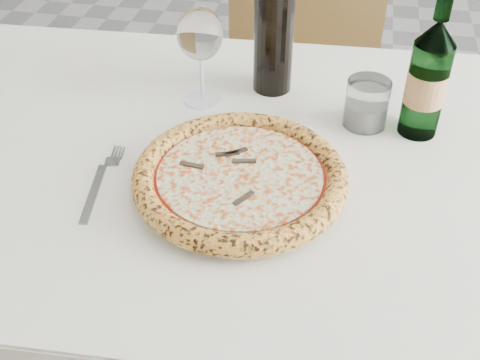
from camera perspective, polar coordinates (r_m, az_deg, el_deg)
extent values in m
cube|color=brown|center=(1.07, 1.06, 1.41)|extent=(1.47, 0.89, 0.04)
cube|color=white|center=(1.05, 1.08, 2.40)|extent=(1.53, 0.96, 0.01)
cube|color=white|center=(1.48, 4.17, 8.83)|extent=(1.48, 0.01, 0.22)
cylinder|color=brown|center=(1.76, -18.24, 1.03)|extent=(0.06, 0.06, 0.71)
cube|color=brown|center=(1.77, 4.68, 7.17)|extent=(0.49, 0.49, 0.04)
cylinder|color=brown|center=(2.05, 10.85, 3.63)|extent=(0.04, 0.04, 0.43)
cylinder|color=brown|center=(1.74, 9.54, -3.77)|extent=(0.04, 0.04, 0.43)
cylinder|color=brown|center=(2.09, -0.02, 5.25)|extent=(0.04, 0.04, 0.43)
cylinder|color=brown|center=(1.79, -3.16, -1.68)|extent=(0.04, 0.04, 0.43)
cylinder|color=silver|center=(0.97, 0.00, -0.59)|extent=(0.30, 0.30, 0.01)
torus|color=silver|center=(0.97, 0.00, -0.37)|extent=(0.30, 0.30, 0.01)
cylinder|color=#F0CC57|center=(0.96, 0.00, 0.00)|extent=(0.34, 0.34, 0.01)
torus|color=gold|center=(0.96, 0.00, 0.37)|extent=(0.34, 0.34, 0.04)
cylinder|color=#AF0402|center=(0.96, 0.00, 0.37)|extent=(0.29, 0.29, 0.00)
cylinder|color=beige|center=(0.96, 0.00, 0.51)|extent=(0.26, 0.26, 0.00)
cube|color=black|center=(0.95, 1.99, 0.47)|extent=(0.04, 0.01, 0.00)
cube|color=black|center=(0.99, 1.54, 2.43)|extent=(0.02, 0.04, 0.00)
cube|color=black|center=(1.00, -2.92, 2.70)|extent=(0.04, 0.03, 0.00)
cube|color=black|center=(0.94, -2.20, 0.10)|extent=(0.04, 0.03, 0.00)
cube|color=black|center=(0.91, 0.44, -1.64)|extent=(0.02, 0.04, 0.00)
cube|color=slate|center=(0.99, -13.74, -1.25)|extent=(0.04, 0.14, 0.00)
cube|color=slate|center=(1.05, -11.97, 1.77)|extent=(0.03, 0.03, 0.00)
cylinder|color=slate|center=(1.08, -11.91, 2.71)|extent=(0.00, 0.03, 0.00)
cylinder|color=slate|center=(1.08, -11.60, 2.67)|extent=(0.00, 0.03, 0.00)
cylinder|color=slate|center=(1.07, -11.29, 2.63)|extent=(0.00, 0.03, 0.00)
cylinder|color=slate|center=(1.07, -10.99, 2.60)|extent=(0.00, 0.03, 0.00)
cylinder|color=silver|center=(1.20, -3.54, 7.61)|extent=(0.07, 0.07, 0.00)
cylinder|color=silver|center=(1.17, -3.64, 9.72)|extent=(0.01, 0.01, 0.10)
ellipsoid|color=silver|center=(1.13, -3.83, 13.67)|extent=(0.09, 0.09, 0.10)
cylinder|color=silver|center=(1.13, 11.93, 7.12)|extent=(0.08, 0.08, 0.09)
cylinder|color=silver|center=(1.14, 11.79, 6.20)|extent=(0.07, 0.07, 0.04)
cylinder|color=#336137|center=(1.11, 17.15, 8.17)|extent=(0.07, 0.07, 0.17)
cone|color=#336137|center=(1.06, 18.27, 13.18)|extent=(0.07, 0.07, 0.04)
cylinder|color=#336137|center=(1.04, 18.83, 15.57)|extent=(0.03, 0.03, 0.05)
cylinder|color=#C6BE64|center=(1.11, 17.20, 8.41)|extent=(0.07, 0.07, 0.06)
cylinder|color=black|center=(1.19, 3.21, 13.32)|extent=(0.08, 0.08, 0.22)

